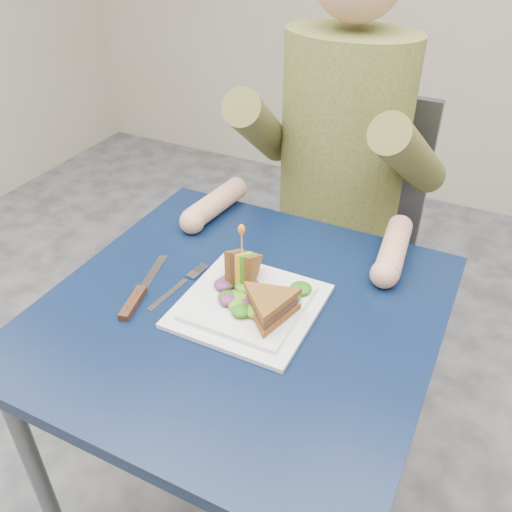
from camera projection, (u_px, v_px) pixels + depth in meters
The scene contains 13 objects.
ground at pixel (244, 510), 1.49m from camera, with size 4.00×4.00×0.00m, color #4C4C4F.
table at pixel (240, 337), 1.11m from camera, with size 0.75×0.75×0.73m.
chair at pixel (344, 225), 1.68m from camera, with size 0.42×0.40×0.93m.
diner at pixel (343, 121), 1.38m from camera, with size 0.54×0.59×0.74m.
plate at pixel (249, 304), 1.06m from camera, with size 0.26×0.26×0.02m.
sandwich_flat at pixel (269, 306), 1.00m from camera, with size 0.18×0.18×0.05m.
sandwich_upright at pixel (242, 268), 1.08m from camera, with size 0.08×0.12×0.12m.
fork at pixel (177, 287), 1.11m from camera, with size 0.04×0.18×0.01m.
knife at pixel (137, 297), 1.08m from camera, with size 0.07×0.22×0.02m.
toothpick at pixel (242, 242), 1.04m from camera, with size 0.00×0.00×0.06m, color tan.
toothpick_frill at pixel (242, 229), 1.03m from camera, with size 0.01×0.01×0.02m, color orange.
lettuce_spill at pixel (254, 294), 1.05m from camera, with size 0.15×0.13×0.02m, color #337A14, non-canonical shape.
onion_ring at pixel (257, 295), 1.04m from camera, with size 0.04×0.04×0.01m, color #9E4C7A.
Camera 1 is at (0.39, -0.71, 1.43)m, focal length 38.00 mm.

